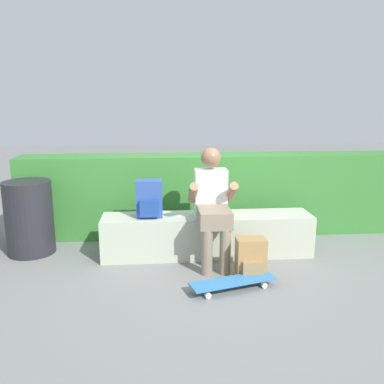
# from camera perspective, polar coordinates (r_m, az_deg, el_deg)

# --- Properties ---
(ground_plane) EXTENTS (24.00, 24.00, 0.00)m
(ground_plane) POSITION_cam_1_polar(r_m,az_deg,el_deg) (4.20, 2.83, -10.81)
(ground_plane) COLOR slate
(bench_main) EXTENTS (2.30, 0.45, 0.46)m
(bench_main) POSITION_cam_1_polar(r_m,az_deg,el_deg) (4.49, 2.17, -6.08)
(bench_main) COLOR #ACB49D
(bench_main) RESTS_ON ground
(person_skater) EXTENTS (0.49, 0.62, 1.21)m
(person_skater) POSITION_cam_1_polar(r_m,az_deg,el_deg) (4.17, 2.89, -1.47)
(person_skater) COLOR white
(person_skater) RESTS_ON ground
(skateboard_near_person) EXTENTS (0.82, 0.41, 0.09)m
(skateboard_near_person) POSITION_cam_1_polar(r_m,az_deg,el_deg) (3.76, 5.83, -12.52)
(skateboard_near_person) COLOR teal
(skateboard_near_person) RESTS_ON ground
(backpack_on_bench) EXTENTS (0.28, 0.23, 0.40)m
(backpack_on_bench) POSITION_cam_1_polar(r_m,az_deg,el_deg) (4.34, -6.07, -1.04)
(backpack_on_bench) COLOR #2D4C99
(backpack_on_bench) RESTS_ON bench_main
(backpack_on_ground) EXTENTS (0.28, 0.23, 0.40)m
(backpack_on_ground) POSITION_cam_1_polar(r_m,az_deg,el_deg) (3.96, 8.33, -9.41)
(backpack_on_ground) COLOR #A37A47
(backpack_on_ground) RESTS_ON ground
(hedge_row) EXTENTS (4.79, 0.50, 1.02)m
(hedge_row) POSITION_cam_1_polar(r_m,az_deg,el_deg) (5.19, 2.84, -0.28)
(hedge_row) COLOR #367831
(hedge_row) RESTS_ON ground
(trash_bin) EXTENTS (0.52, 0.52, 0.82)m
(trash_bin) POSITION_cam_1_polar(r_m,az_deg,el_deg) (4.84, -22.02, -3.37)
(trash_bin) COLOR #232328
(trash_bin) RESTS_ON ground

